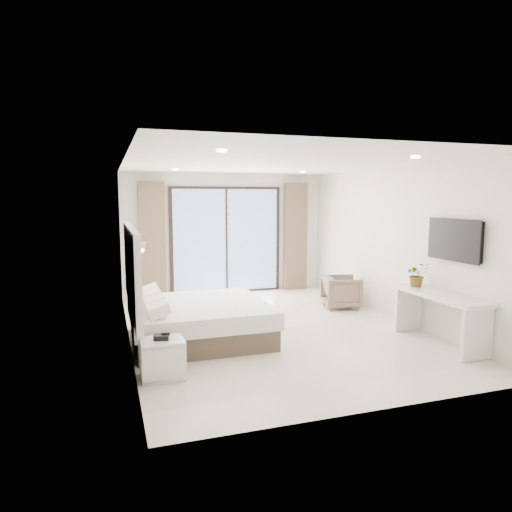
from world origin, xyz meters
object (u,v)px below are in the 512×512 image
object	(u,v)px
armchair	(341,290)
bed	(198,320)
nightstand	(162,359)
console_desk	(440,307)

from	to	relation	value
armchair	bed	bearing A→B (deg)	123.21
nightstand	console_desk	xyz separation A→B (m)	(4.03, 0.00, 0.33)
nightstand	armchair	bearing A→B (deg)	33.10
bed	armchair	xyz separation A→B (m)	(3.08, 1.15, 0.05)
nightstand	armchair	size ratio (longest dim) A/B	0.74
bed	armchair	size ratio (longest dim) A/B	2.92
bed	armchair	distance (m)	3.29
console_desk	nightstand	bearing A→B (deg)	-179.94
nightstand	armchair	world-z (taller)	armchair
console_desk	armchair	xyz separation A→B (m)	(-0.25, 2.50, -0.22)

